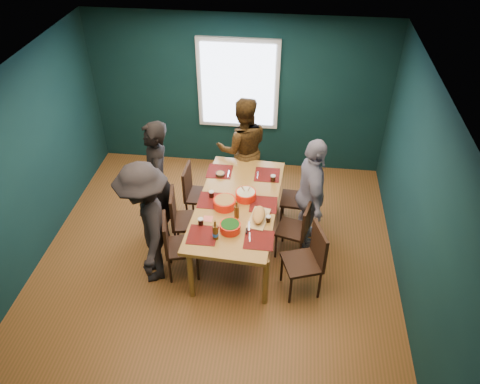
{
  "coord_description": "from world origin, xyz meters",
  "views": [
    {
      "loc": [
        0.89,
        -4.65,
        4.84
      ],
      "look_at": [
        0.3,
        0.29,
        1.01
      ],
      "focal_mm": 35.0,
      "sensor_mm": 36.0,
      "label": 1
    }
  ],
  "objects_px": {
    "dining_table": "(238,207)",
    "bowl_dumpling": "(246,195)",
    "chair_right_far": "(301,195)",
    "chair_left_far": "(194,190)",
    "bowl_herbs": "(230,227)",
    "chair_left_near": "(175,242)",
    "chair_right_near": "(310,256)",
    "person_back": "(243,149)",
    "cutting_board": "(259,216)",
    "person_far_left": "(157,181)",
    "person_right": "(311,195)",
    "chair_right_mid": "(299,226)",
    "bowl_salad": "(225,203)",
    "chair_left_mid": "(181,216)",
    "person_near_left": "(147,224)"
  },
  "relations": [
    {
      "from": "person_far_left",
      "to": "person_back",
      "type": "xyz_separation_m",
      "value": [
        1.09,
        1.09,
        -0.06
      ]
    },
    {
      "from": "chair_right_mid",
      "to": "person_right",
      "type": "bearing_deg",
      "value": 77.8
    },
    {
      "from": "chair_left_mid",
      "to": "bowl_dumpling",
      "type": "xyz_separation_m",
      "value": [
        0.89,
        0.19,
        0.32
      ]
    },
    {
      "from": "dining_table",
      "to": "cutting_board",
      "type": "height_order",
      "value": "cutting_board"
    },
    {
      "from": "cutting_board",
      "to": "bowl_herbs",
      "type": "bearing_deg",
      "value": -132.08
    },
    {
      "from": "bowl_dumpling",
      "to": "cutting_board",
      "type": "xyz_separation_m",
      "value": [
        0.22,
        -0.41,
        -0.01
      ]
    },
    {
      "from": "chair_right_near",
      "to": "bowl_dumpling",
      "type": "xyz_separation_m",
      "value": [
        -0.9,
        0.78,
        0.3
      ]
    },
    {
      "from": "person_far_left",
      "to": "person_right",
      "type": "bearing_deg",
      "value": 71.19
    },
    {
      "from": "dining_table",
      "to": "person_right",
      "type": "distance_m",
      "value": 1.03
    },
    {
      "from": "person_near_left",
      "to": "cutting_board",
      "type": "distance_m",
      "value": 1.44
    },
    {
      "from": "bowl_herbs",
      "to": "cutting_board",
      "type": "distance_m",
      "value": 0.43
    },
    {
      "from": "person_back",
      "to": "person_right",
      "type": "relative_size",
      "value": 1.0
    },
    {
      "from": "chair_left_near",
      "to": "chair_right_mid",
      "type": "bearing_deg",
      "value": 4.24
    },
    {
      "from": "person_back",
      "to": "cutting_board",
      "type": "xyz_separation_m",
      "value": [
        0.39,
        -1.61,
        0.01
      ]
    },
    {
      "from": "chair_left_near",
      "to": "person_back",
      "type": "xyz_separation_m",
      "value": [
        0.69,
        1.9,
        0.31
      ]
    },
    {
      "from": "dining_table",
      "to": "bowl_herbs",
      "type": "relative_size",
      "value": 8.26
    },
    {
      "from": "dining_table",
      "to": "chair_right_far",
      "type": "bearing_deg",
      "value": 38.86
    },
    {
      "from": "chair_right_far",
      "to": "cutting_board",
      "type": "xyz_separation_m",
      "value": [
        -0.56,
        -0.94,
        0.34
      ]
    },
    {
      "from": "chair_left_mid",
      "to": "cutting_board",
      "type": "bearing_deg",
      "value": -21.42
    },
    {
      "from": "person_back",
      "to": "person_right",
      "type": "xyz_separation_m",
      "value": [
        1.07,
        -1.08,
        0.0
      ]
    },
    {
      "from": "bowl_dumpling",
      "to": "chair_left_near",
      "type": "bearing_deg",
      "value": -140.61
    },
    {
      "from": "bowl_dumpling",
      "to": "chair_left_mid",
      "type": "bearing_deg",
      "value": -167.73
    },
    {
      "from": "chair_right_far",
      "to": "bowl_salad",
      "type": "xyz_separation_m",
      "value": [
        -1.04,
        -0.74,
        0.35
      ]
    },
    {
      "from": "chair_left_mid",
      "to": "bowl_herbs",
      "type": "bearing_deg",
      "value": -42.72
    },
    {
      "from": "chair_right_near",
      "to": "bowl_salad",
      "type": "xyz_separation_m",
      "value": [
        -1.17,
        0.57,
        0.3
      ]
    },
    {
      "from": "chair_left_far",
      "to": "chair_left_near",
      "type": "height_order",
      "value": "chair_left_near"
    },
    {
      "from": "chair_left_far",
      "to": "cutting_board",
      "type": "bearing_deg",
      "value": -37.94
    },
    {
      "from": "chair_left_far",
      "to": "bowl_herbs",
      "type": "xyz_separation_m",
      "value": [
        0.7,
        -1.12,
        0.33
      ]
    },
    {
      "from": "chair_right_near",
      "to": "bowl_salad",
      "type": "distance_m",
      "value": 1.33
    },
    {
      "from": "chair_left_mid",
      "to": "person_far_left",
      "type": "bearing_deg",
      "value": 131.84
    },
    {
      "from": "dining_table",
      "to": "cutting_board",
      "type": "distance_m",
      "value": 0.46
    },
    {
      "from": "chair_left_far",
      "to": "person_far_left",
      "type": "bearing_deg",
      "value": -141.9
    },
    {
      "from": "chair_left_far",
      "to": "cutting_board",
      "type": "height_order",
      "value": "chair_left_far"
    },
    {
      "from": "bowl_herbs",
      "to": "chair_right_mid",
      "type": "bearing_deg",
      "value": 30.5
    },
    {
      "from": "chair_right_near",
      "to": "person_far_left",
      "type": "xyz_separation_m",
      "value": [
        -2.17,
        0.89,
        0.34
      ]
    },
    {
      "from": "dining_table",
      "to": "bowl_dumpling",
      "type": "bearing_deg",
      "value": 49.3
    },
    {
      "from": "chair_right_far",
      "to": "bowl_herbs",
      "type": "distance_m",
      "value": 1.55
    },
    {
      "from": "chair_left_near",
      "to": "chair_right_near",
      "type": "xyz_separation_m",
      "value": [
        1.76,
        -0.07,
        0.03
      ]
    },
    {
      "from": "dining_table",
      "to": "bowl_herbs",
      "type": "height_order",
      "value": "bowl_herbs"
    },
    {
      "from": "bowl_herbs",
      "to": "chair_left_near",
      "type": "bearing_deg",
      "value": -177.83
    },
    {
      "from": "person_far_left",
      "to": "person_near_left",
      "type": "bearing_deg",
      "value": -13.3
    },
    {
      "from": "bowl_salad",
      "to": "chair_right_near",
      "type": "bearing_deg",
      "value": -26.03
    },
    {
      "from": "person_far_left",
      "to": "chair_left_far",
      "type": "bearing_deg",
      "value": 107.74
    },
    {
      "from": "chair_right_mid",
      "to": "bowl_herbs",
      "type": "bearing_deg",
      "value": -135.3
    },
    {
      "from": "bowl_dumpling",
      "to": "chair_right_mid",
      "type": "bearing_deg",
      "value": -11.88
    },
    {
      "from": "dining_table",
      "to": "bowl_dumpling",
      "type": "distance_m",
      "value": 0.2
    },
    {
      "from": "bowl_dumpling",
      "to": "person_far_left",
      "type": "bearing_deg",
      "value": 175.09
    },
    {
      "from": "person_back",
      "to": "bowl_dumpling",
      "type": "height_order",
      "value": "person_back"
    },
    {
      "from": "chair_right_far",
      "to": "bowl_dumpling",
      "type": "xyz_separation_m",
      "value": [
        -0.78,
        -0.53,
        0.35
      ]
    },
    {
      "from": "chair_right_mid",
      "to": "person_far_left",
      "type": "bearing_deg",
      "value": -173.35
    }
  ]
}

